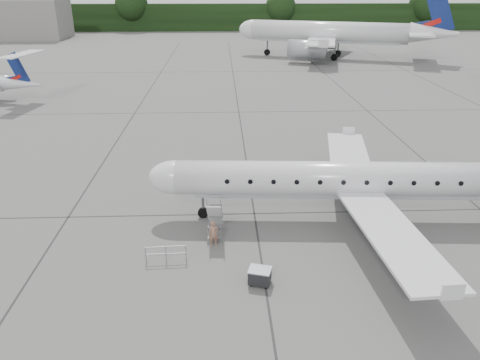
{
  "coord_description": "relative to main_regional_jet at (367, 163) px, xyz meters",
  "views": [
    {
      "loc": [
        -8.53,
        -24.11,
        14.34
      ],
      "look_at": [
        -7.37,
        4.14,
        2.3
      ],
      "focal_mm": 35.0,
      "sensor_mm": 36.0,
      "label": 1
    }
  ],
  "objects": [
    {
      "name": "baggage_cart",
      "position": [
        -7.19,
        -6.83,
        -3.47
      ],
      "size": [
        1.27,
        1.13,
        0.93
      ],
      "primitive_type": null,
      "rotation": [
        0.0,
        0.0,
        -0.28
      ],
      "color": "black",
      "rests_on": "ground"
    },
    {
      "name": "airstair",
      "position": [
        -9.5,
        -1.68,
        -2.7
      ],
      "size": [
        0.99,
        2.29,
        2.47
      ],
      "primitive_type": null,
      "rotation": [
        0.0,
        0.0,
        -0.06
      ],
      "color": "silver",
      "rests_on": "ground"
    },
    {
      "name": "bg_narrowbody",
      "position": [
        12.45,
        69.34,
        3.12
      ],
      "size": [
        46.67,
        40.13,
        14.11
      ],
      "primitive_type": null,
      "rotation": [
        0.0,
        0.0,
        -0.35
      ],
      "color": "silver",
      "rests_on": "ground"
    },
    {
      "name": "ground",
      "position": [
        -0.5,
        -2.7,
        -3.94
      ],
      "size": [
        320.0,
        320.0,
        0.0
      ],
      "primitive_type": "plane",
      "color": "#61615E",
      "rests_on": "ground"
    },
    {
      "name": "main_regional_jet",
      "position": [
        0.0,
        0.0,
        0.0
      ],
      "size": [
        32.03,
        23.98,
        7.88
      ],
      "primitive_type": null,
      "rotation": [
        0.0,
        0.0,
        -0.06
      ],
      "color": "silver",
      "rests_on": "ground"
    },
    {
      "name": "safety_railing",
      "position": [
        -12.19,
        -4.64,
        -3.44
      ],
      "size": [
        2.2,
        0.17,
        1.0
      ],
      "primitive_type": null,
      "rotation": [
        0.0,
        0.0,
        0.04
      ],
      "color": "gray",
      "rests_on": "ground"
    },
    {
      "name": "passenger",
      "position": [
        -9.58,
        -2.95,
        -3.14
      ],
      "size": [
        0.6,
        0.41,
        1.6
      ],
      "primitive_type": "imported",
      "rotation": [
        0.0,
        0.0,
        0.05
      ],
      "color": "#8E614D",
      "rests_on": "ground"
    },
    {
      "name": "treeline",
      "position": [
        -0.5,
        127.3,
        0.06
      ],
      "size": [
        260.0,
        4.0,
        8.0
      ],
      "primitive_type": "cube",
      "color": "black",
      "rests_on": "ground"
    }
  ]
}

